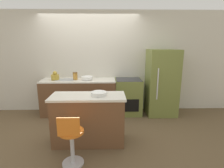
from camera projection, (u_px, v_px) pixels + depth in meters
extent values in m
plane|color=brown|center=(89.00, 118.00, 4.27)|extent=(14.00, 14.00, 0.00)
cube|color=beige|center=(90.00, 62.00, 4.59)|extent=(8.00, 0.06, 2.60)
cube|color=brown|center=(79.00, 98.00, 4.46)|extent=(1.84, 0.58, 0.87)
cube|color=silver|center=(78.00, 80.00, 4.36)|extent=(1.84, 0.58, 0.03)
cube|color=#9EA3A8|center=(65.00, 80.00, 4.35)|extent=(0.44, 0.32, 0.01)
cube|color=brown|center=(89.00, 120.00, 3.16)|extent=(1.25, 0.52, 0.86)
cube|color=silver|center=(88.00, 96.00, 3.06)|extent=(1.31, 0.55, 0.04)
cube|color=olive|center=(128.00, 97.00, 4.49)|extent=(0.66, 0.58, 0.90)
cube|color=black|center=(129.00, 106.00, 4.23)|extent=(0.46, 0.01, 0.31)
cube|color=#333338|center=(129.00, 79.00, 4.39)|extent=(0.62, 0.55, 0.01)
cube|color=olive|center=(162.00, 83.00, 4.39)|extent=(0.72, 0.65, 1.64)
cube|color=silver|center=(158.00, 84.00, 4.05)|extent=(0.02, 0.02, 0.74)
cylinder|color=#B7B7BC|center=(73.00, 163.00, 2.66)|extent=(0.33, 0.33, 0.02)
cylinder|color=#B7B7BC|center=(72.00, 149.00, 2.60)|extent=(0.06, 0.06, 0.51)
cylinder|color=orange|center=(71.00, 132.00, 2.54)|extent=(0.36, 0.36, 0.04)
cube|color=orange|center=(68.00, 127.00, 2.35)|extent=(0.31, 0.02, 0.27)
cylinder|color=#B29333|center=(55.00, 77.00, 4.34)|extent=(0.19, 0.19, 0.13)
sphere|color=#B29333|center=(55.00, 73.00, 4.31)|extent=(0.11, 0.11, 0.11)
cylinder|color=white|center=(87.00, 78.00, 4.36)|extent=(0.28, 0.28, 0.08)
cylinder|color=#B77F33|center=(75.00, 76.00, 4.34)|extent=(0.11, 0.11, 0.16)
cylinder|color=brown|center=(75.00, 73.00, 4.32)|extent=(0.12, 0.12, 0.02)
cylinder|color=white|center=(99.00, 94.00, 3.05)|extent=(0.28, 0.28, 0.06)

